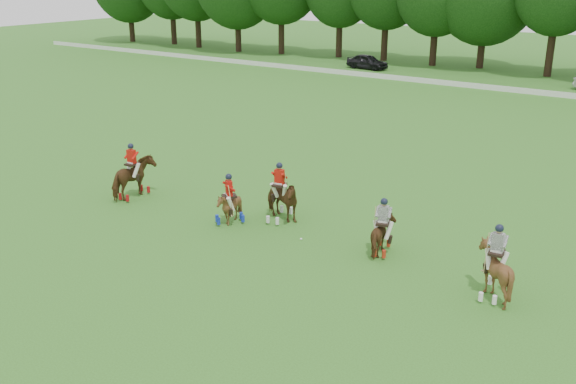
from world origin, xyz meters
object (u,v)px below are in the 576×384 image
Objects in this scene: polo_red_a at (133,178)px; polo_red_c at (230,206)px; polo_ball at (301,239)px; polo_stripe_b at (494,271)px; car_left at (367,62)px; polo_stripe_a at (382,234)px; polo_red_b at (280,199)px.

polo_red_a reaches higher than polo_red_c.
polo_stripe_b is at bearing -1.78° from polo_ball.
polo_red_c is 10.55m from polo_stripe_b.
polo_stripe_b is at bearing -141.02° from car_left.
polo_ball is (-3.03, -0.66, -0.70)m from polo_stripe_a.
polo_stripe_a is at bearing 4.59° from polo_red_a.
car_left is 47.57× the size of polo_ball.
polo_red_b reaches higher than polo_ball.
car_left is at bearing 122.69° from polo_stripe_b.
car_left is at bearing 113.05° from polo_red_b.
polo_red_c is at bearing -134.43° from polo_red_b.
polo_stripe_a reaches higher than polo_red_c.
polo_red_c is at bearing -171.87° from polo_stripe_a.
polo_stripe_b is at bearing -11.67° from polo_stripe_a.
polo_stripe_b is 7.35m from polo_ball.
polo_stripe_a reaches higher than polo_ball.
polo_red_a is 8.75m from polo_ball.
polo_red_a is at bearing -167.78° from polo_red_b.
polo_red_a reaches higher than car_left.
polo_stripe_a is 3.18m from polo_ball.
polo_red_a is at bearing -179.78° from polo_stripe_b.
polo_stripe_a is at bearing -145.09° from car_left.
polo_stripe_b is (16.00, 0.06, -0.04)m from polo_red_a.
polo_stripe_b is (25.32, -39.46, 0.15)m from car_left.
polo_stripe_b is (9.14, -1.42, -0.01)m from polo_red_b.
car_left is at bearing 110.51° from polo_red_c.
polo_red_b is at bearing 146.96° from polo_ball.
polo_stripe_a is (4.87, -0.54, -0.14)m from polo_red_b.
polo_red_b reaches higher than polo_red_c.
polo_ball is at bearing 1.89° from polo_red_a.
polo_red_c is 6.35m from polo_stripe_a.
polo_stripe_a is at bearing 8.13° from polo_red_c.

